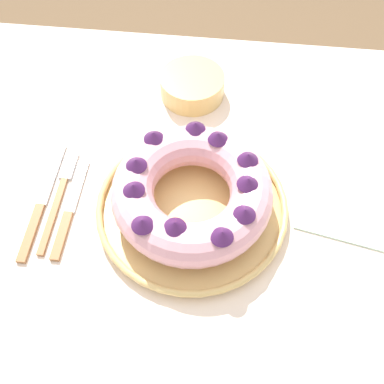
{
  "coord_description": "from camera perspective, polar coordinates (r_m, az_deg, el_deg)",
  "views": [
    {
      "loc": [
        0.04,
        -0.4,
        1.45
      ],
      "look_at": [
        -0.01,
        0.01,
        0.82
      ],
      "focal_mm": 42.0,
      "sensor_mm": 36.0,
      "label": 1
    }
  ],
  "objects": [
    {
      "name": "cake_knife",
      "position": [
        0.83,
        -15.44,
        -2.76
      ],
      "size": [
        0.02,
        0.21,
        0.01
      ],
      "rotation": [
        0.0,
        0.0,
        0.05
      ],
      "color": "#936038",
      "rests_on": "dining_table"
    },
    {
      "name": "napkin",
      "position": [
        0.85,
        19.35,
        -2.38
      ],
      "size": [
        0.2,
        0.16,
        0.0
      ],
      "primitive_type": "cube",
      "rotation": [
        0.0,
        0.0,
        -0.2
      ],
      "color": "#B2D1B7",
      "rests_on": "dining_table"
    },
    {
      "name": "fork",
      "position": [
        0.86,
        -16.38,
        -0.08
      ],
      "size": [
        0.02,
        0.22,
        0.01
      ],
      "rotation": [
        0.0,
        0.0,
        0.04
      ],
      "color": "#936038",
      "rests_on": "dining_table"
    },
    {
      "name": "ground_plane",
      "position": [
        1.51,
        0.27,
        -17.52
      ],
      "size": [
        8.0,
        8.0,
        0.0
      ],
      "primitive_type": "plane",
      "color": "brown"
    },
    {
      "name": "bundt_cake",
      "position": [
        0.75,
        0.0,
        0.07
      ],
      "size": [
        0.27,
        0.27,
        0.09
      ],
      "color": "#E09EAD",
      "rests_on": "serving_dish"
    },
    {
      "name": "dining_table",
      "position": [
        0.89,
        0.43,
        -5.97
      ],
      "size": [
        1.3,
        0.97,
        0.76
      ],
      "color": "beige",
      "rests_on": "ground_plane"
    },
    {
      "name": "serving_dish",
      "position": [
        0.8,
        0.0,
        -1.89
      ],
      "size": [
        0.34,
        0.34,
        0.02
      ],
      "color": "tan",
      "rests_on": "dining_table"
    },
    {
      "name": "side_bowl",
      "position": [
        0.97,
        0.04,
        13.37
      ],
      "size": [
        0.14,
        0.14,
        0.05
      ],
      "primitive_type": "cylinder",
      "color": "tan",
      "rests_on": "dining_table"
    },
    {
      "name": "serving_knife",
      "position": [
        0.85,
        -18.74,
        -1.84
      ],
      "size": [
        0.02,
        0.25,
        0.01
      ],
      "rotation": [
        0.0,
        0.0,
        0.07
      ],
      "color": "#936038",
      "rests_on": "dining_table"
    }
  ]
}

